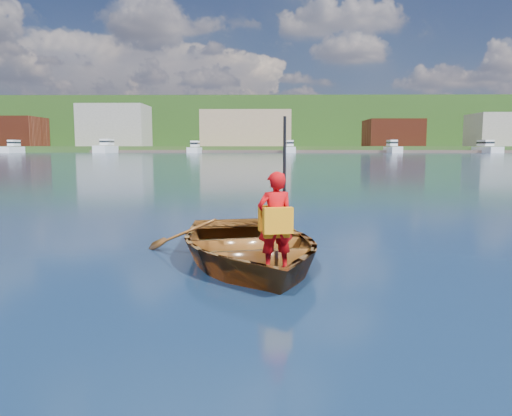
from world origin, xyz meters
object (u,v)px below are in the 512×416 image
child_paddler (275,221)px  marina_yachts (256,148)px  rowboat (247,245)px  dock (285,151)px

child_paddler → marina_yachts: bearing=90.9°
child_paddler → marina_yachts: (-2.26, 144.90, 0.72)m
rowboat → marina_yachts: (-1.90, 144.06, 1.17)m
dock → marina_yachts: size_ratio=1.10×
dock → marina_yachts: marina_yachts is taller
dock → marina_yachts: 10.27m
rowboat → dock: (7.19, 148.75, 0.17)m
rowboat → dock: 148.92m
rowboat → child_paddler: (0.36, -0.84, 0.45)m
dock → rowboat: bearing=-92.8°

